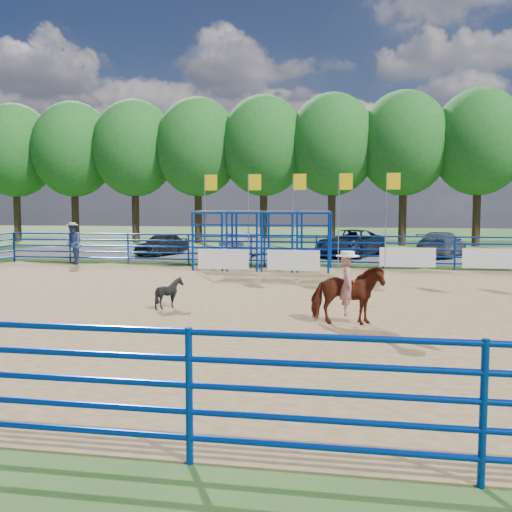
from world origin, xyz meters
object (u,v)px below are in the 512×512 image
object	(u,v)px
car_b	(246,244)
car_d	(441,244)
horse_and_rider	(347,289)
car_c	(351,243)
calf	(169,293)
car_a	(162,244)
spectator_cowboy	(73,244)

from	to	relation	value
car_b	car_d	size ratio (longest dim) A/B	0.87
horse_and_rider	car_c	distance (m)	18.62
calf	car_c	bearing A→B (deg)	-29.65
horse_and_rider	car_d	bearing A→B (deg)	75.87
calf	car_b	bearing A→B (deg)	-10.74
calf	car_a	size ratio (longest dim) A/B	0.23
horse_and_rider	car_d	size ratio (longest dim) A/B	0.51
calf	car_a	xyz separation A→B (m)	(-5.88, 16.16, 0.20)
car_d	spectator_cowboy	bearing A→B (deg)	43.02
car_a	car_d	size ratio (longest dim) A/B	0.77
calf	car_c	size ratio (longest dim) A/B	0.16
horse_and_rider	spectator_cowboy	xyz separation A→B (m)	(-13.12, 11.84, 0.14)
calf	car_a	world-z (taller)	car_a
car_a	car_c	xyz separation A→B (m)	(10.59, 1.07, 0.11)
car_b	car_c	world-z (taller)	car_c
car_c	car_a	bearing A→B (deg)	-152.27
spectator_cowboy	car_a	bearing A→B (deg)	66.82
calf	car_b	distance (m)	16.21
horse_and_rider	calf	bearing A→B (deg)	163.91
car_a	car_d	world-z (taller)	car_d
calf	spectator_cowboy	bearing A→B (deg)	24.17
car_a	car_d	xyz separation A→B (m)	(15.53, 1.72, 0.06)
car_c	calf	bearing A→B (deg)	-83.34
car_d	car_c	bearing A→B (deg)	28.05
car_a	car_b	world-z (taller)	car_b
car_b	spectator_cowboy	bearing A→B (deg)	48.77
spectator_cowboy	car_a	world-z (taller)	spectator_cowboy
spectator_cowboy	car_b	world-z (taller)	spectator_cowboy
horse_and_rider	car_d	distance (m)	19.87
calf	car_d	distance (m)	20.32
horse_and_rider	car_c	xyz separation A→B (m)	(-0.09, 18.62, -0.11)
horse_and_rider	car_d	world-z (taller)	horse_and_rider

